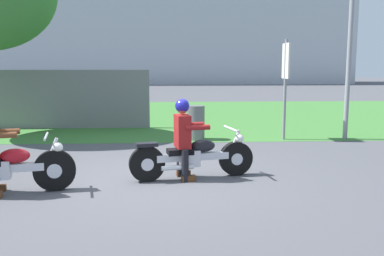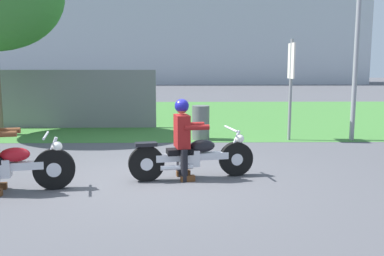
% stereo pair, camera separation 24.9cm
% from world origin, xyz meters
% --- Properties ---
extents(ground, '(120.00, 120.00, 0.00)m').
position_xyz_m(ground, '(0.00, 0.00, 0.00)').
color(ground, '#4C4C51').
extents(grass_verge, '(60.00, 12.00, 0.01)m').
position_xyz_m(grass_verge, '(0.00, 9.38, 0.00)').
color(grass_verge, '#3D7533').
rests_on(grass_verge, ground).
extents(stadium_facade, '(47.26, 8.00, 13.53)m').
position_xyz_m(stadium_facade, '(-4.29, 39.47, 6.77)').
color(stadium_facade, '#B2B7C1').
rests_on(stadium_facade, ground).
extents(motorcycle_lead, '(2.17, 0.77, 0.86)m').
position_xyz_m(motorcycle_lead, '(0.69, -0.02, 0.38)').
color(motorcycle_lead, black).
rests_on(motorcycle_lead, ground).
extents(rider_lead, '(0.61, 0.54, 1.38)m').
position_xyz_m(rider_lead, '(0.53, -0.05, 0.80)').
color(rider_lead, black).
rests_on(rider_lead, ground).
extents(motorcycle_follow, '(2.11, 0.76, 0.88)m').
position_xyz_m(motorcycle_follow, '(-2.22, -0.77, 0.39)').
color(motorcycle_follow, black).
rests_on(motorcycle_follow, ground).
extents(trash_can, '(0.45, 0.45, 0.90)m').
position_xyz_m(trash_can, '(0.99, 3.84, 0.45)').
color(trash_can, '#595E5B').
rests_on(trash_can, ground).
extents(sign_banner, '(0.08, 0.60, 2.60)m').
position_xyz_m(sign_banner, '(3.29, 3.72, 1.72)').
color(sign_banner, gray).
rests_on(sign_banner, ground).
extents(fence_segment, '(7.00, 0.06, 1.80)m').
position_xyz_m(fence_segment, '(-3.83, 6.05, 0.90)').
color(fence_segment, slate).
rests_on(fence_segment, ground).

